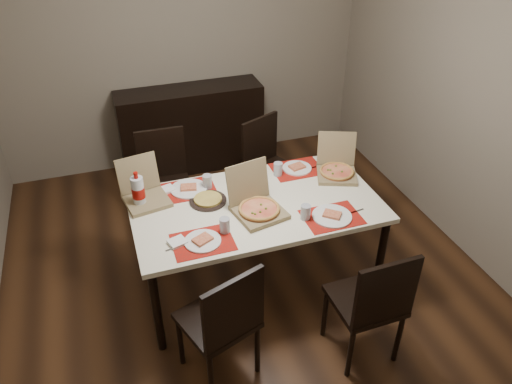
{
  "coord_description": "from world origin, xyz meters",
  "views": [
    {
      "loc": [
        -0.88,
        -2.99,
        2.85
      ],
      "look_at": [
        0.07,
        -0.16,
        0.85
      ],
      "focal_mm": 35.0,
      "sensor_mm": 36.0,
      "label": 1
    }
  ],
  "objects_px": {
    "chair_near_right": "(372,302)",
    "dip_bowl": "(251,185)",
    "pizza_box_center": "(257,206)",
    "soda_bottle": "(138,192)",
    "dining_table": "(256,211)",
    "chair_far_right": "(268,163)",
    "sideboard": "(192,129)",
    "chair_near_left": "(223,320)",
    "chair_far_left": "(165,178)"
  },
  "relations": [
    {
      "from": "chair_near_left",
      "to": "pizza_box_center",
      "type": "relative_size",
      "value": 2.2
    },
    {
      "from": "chair_near_left",
      "to": "chair_near_right",
      "type": "distance_m",
      "value": 0.95
    },
    {
      "from": "chair_far_left",
      "to": "soda_bottle",
      "type": "xyz_separation_m",
      "value": [
        -0.28,
        -0.7,
        0.36
      ]
    },
    {
      "from": "dip_bowl",
      "to": "chair_near_left",
      "type": "bearing_deg",
      "value": -116.73
    },
    {
      "from": "chair_far_left",
      "to": "chair_far_right",
      "type": "height_order",
      "value": "same"
    },
    {
      "from": "dining_table",
      "to": "pizza_box_center",
      "type": "distance_m",
      "value": 0.16
    },
    {
      "from": "chair_near_left",
      "to": "chair_near_right",
      "type": "bearing_deg",
      "value": -9.29
    },
    {
      "from": "chair_far_left",
      "to": "pizza_box_center",
      "type": "xyz_separation_m",
      "value": [
        0.5,
        -1.05,
        0.29
      ]
    },
    {
      "from": "sideboard",
      "to": "chair_far_left",
      "type": "xyz_separation_m",
      "value": [
        -0.45,
        -0.99,
        0.06
      ]
    },
    {
      "from": "chair_far_left",
      "to": "dip_bowl",
      "type": "height_order",
      "value": "chair_far_left"
    },
    {
      "from": "dining_table",
      "to": "chair_near_left",
      "type": "height_order",
      "value": "chair_near_left"
    },
    {
      "from": "sideboard",
      "to": "pizza_box_center",
      "type": "xyz_separation_m",
      "value": [
        0.05,
        -2.04,
        0.35
      ]
    },
    {
      "from": "chair_near_left",
      "to": "dip_bowl",
      "type": "xyz_separation_m",
      "value": [
        0.51,
        1.01,
        0.25
      ]
    },
    {
      "from": "chair_far_left",
      "to": "soda_bottle",
      "type": "height_order",
      "value": "soda_bottle"
    },
    {
      "from": "dining_table",
      "to": "chair_far_right",
      "type": "xyz_separation_m",
      "value": [
        0.42,
        0.9,
        -0.17
      ]
    },
    {
      "from": "sideboard",
      "to": "chair_near_left",
      "type": "height_order",
      "value": "chair_near_left"
    },
    {
      "from": "dining_table",
      "to": "chair_near_right",
      "type": "xyz_separation_m",
      "value": [
        0.46,
        -0.94,
        -0.17
      ]
    },
    {
      "from": "chair_near_right",
      "to": "dip_bowl",
      "type": "relative_size",
      "value": 8.07
    },
    {
      "from": "chair_near_right",
      "to": "soda_bottle",
      "type": "relative_size",
      "value": 3.33
    },
    {
      "from": "pizza_box_center",
      "to": "dip_bowl",
      "type": "xyz_separation_m",
      "value": [
        0.06,
        0.32,
        -0.04
      ]
    },
    {
      "from": "sideboard",
      "to": "soda_bottle",
      "type": "relative_size",
      "value": 5.38
    },
    {
      "from": "chair_near_left",
      "to": "pizza_box_center",
      "type": "bearing_deg",
      "value": 56.85
    },
    {
      "from": "dining_table",
      "to": "chair_far_left",
      "type": "height_order",
      "value": "chair_far_left"
    },
    {
      "from": "chair_near_right",
      "to": "pizza_box_center",
      "type": "bearing_deg",
      "value": 120.09
    },
    {
      "from": "soda_bottle",
      "to": "dining_table",
      "type": "bearing_deg",
      "value": -17.07
    },
    {
      "from": "chair_far_left",
      "to": "dip_bowl",
      "type": "distance_m",
      "value": 0.95
    },
    {
      "from": "dining_table",
      "to": "dip_bowl",
      "type": "distance_m",
      "value": 0.24
    },
    {
      "from": "chair_far_left",
      "to": "dining_table",
      "type": "bearing_deg",
      "value": -61.07
    },
    {
      "from": "chair_far_left",
      "to": "pizza_box_center",
      "type": "height_order",
      "value": "pizza_box_center"
    },
    {
      "from": "sideboard",
      "to": "chair_near_left",
      "type": "distance_m",
      "value": 2.76
    },
    {
      "from": "chair_far_left",
      "to": "dip_bowl",
      "type": "xyz_separation_m",
      "value": [
        0.56,
        -0.73,
        0.25
      ]
    },
    {
      "from": "chair_near_right",
      "to": "soda_bottle",
      "type": "height_order",
      "value": "soda_bottle"
    },
    {
      "from": "soda_bottle",
      "to": "sideboard",
      "type": "bearing_deg",
      "value": 66.61
    },
    {
      "from": "dining_table",
      "to": "chair_far_left",
      "type": "relative_size",
      "value": 1.94
    },
    {
      "from": "dip_bowl",
      "to": "soda_bottle",
      "type": "distance_m",
      "value": 0.85
    },
    {
      "from": "chair_far_right",
      "to": "dining_table",
      "type": "bearing_deg",
      "value": -115.14
    },
    {
      "from": "sideboard",
      "to": "chair_far_right",
      "type": "bearing_deg",
      "value": -64.63
    },
    {
      "from": "chair_far_right",
      "to": "dip_bowl",
      "type": "xyz_separation_m",
      "value": [
        -0.39,
        -0.68,
        0.25
      ]
    },
    {
      "from": "dip_bowl",
      "to": "soda_bottle",
      "type": "height_order",
      "value": "soda_bottle"
    },
    {
      "from": "chair_near_right",
      "to": "chair_near_left",
      "type": "bearing_deg",
      "value": 170.71
    },
    {
      "from": "chair_near_left",
      "to": "soda_bottle",
      "type": "xyz_separation_m",
      "value": [
        -0.33,
        1.04,
        0.36
      ]
    },
    {
      "from": "pizza_box_center",
      "to": "chair_far_left",
      "type": "bearing_deg",
      "value": 115.3
    },
    {
      "from": "dining_table",
      "to": "chair_near_right",
      "type": "relative_size",
      "value": 1.94
    },
    {
      "from": "dining_table",
      "to": "chair_far_right",
      "type": "relative_size",
      "value": 1.94
    },
    {
      "from": "pizza_box_center",
      "to": "soda_bottle",
      "type": "distance_m",
      "value": 0.86
    },
    {
      "from": "chair_near_left",
      "to": "dip_bowl",
      "type": "relative_size",
      "value": 8.07
    },
    {
      "from": "dining_table",
      "to": "chair_far_left",
      "type": "distance_m",
      "value": 1.1
    },
    {
      "from": "soda_bottle",
      "to": "chair_near_left",
      "type": "bearing_deg",
      "value": -72.36
    },
    {
      "from": "soda_bottle",
      "to": "chair_near_right",
      "type": "bearing_deg",
      "value": -43.25
    },
    {
      "from": "sideboard",
      "to": "pizza_box_center",
      "type": "bearing_deg",
      "value": -88.73
    }
  ]
}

